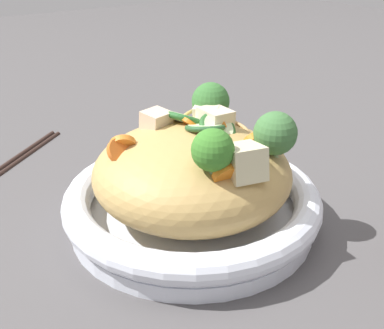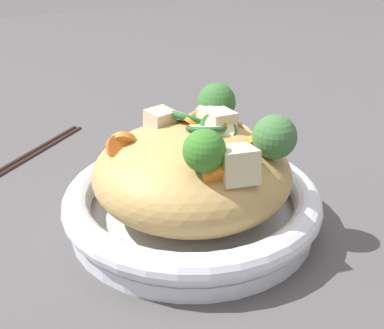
{
  "view_description": "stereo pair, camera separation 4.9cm",
  "coord_description": "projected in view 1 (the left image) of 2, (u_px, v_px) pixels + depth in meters",
  "views": [
    {
      "loc": [
        -0.25,
        -0.36,
        0.29
      ],
      "look_at": [
        0.0,
        0.0,
        0.07
      ],
      "focal_mm": 45.12,
      "sensor_mm": 36.0,
      "label": 1
    },
    {
      "loc": [
        -0.21,
        -0.39,
        0.29
      ],
      "look_at": [
        0.0,
        0.0,
        0.07
      ],
      "focal_mm": 45.12,
      "sensor_mm": 36.0,
      "label": 2
    }
  ],
  "objects": [
    {
      "name": "chicken_chunks",
      "position": [
        213.0,
        134.0,
        0.48
      ],
      "size": [
        0.09,
        0.16,
        0.04
      ],
      "color": "beige",
      "rests_on": "serving_bowl"
    },
    {
      "name": "serving_bowl",
      "position": [
        192.0,
        204.0,
        0.51
      ],
      "size": [
        0.27,
        0.27,
        0.05
      ],
      "color": "white",
      "rests_on": "ground_plane"
    },
    {
      "name": "zucchini_slices",
      "position": [
        199.0,
        124.0,
        0.5
      ],
      "size": [
        0.06,
        0.09,
        0.03
      ],
      "color": "beige",
      "rests_on": "serving_bowl"
    },
    {
      "name": "ground_plane",
      "position": [
        192.0,
        222.0,
        0.52
      ],
      "size": [
        3.0,
        3.0,
        0.0
      ],
      "primitive_type": "plane",
      "color": "#4B4849"
    },
    {
      "name": "noodle_heap",
      "position": [
        192.0,
        172.0,
        0.5
      ],
      "size": [
        0.2,
        0.2,
        0.1
      ],
      "color": "tan",
      "rests_on": "serving_bowl"
    },
    {
      "name": "chopsticks_pair",
      "position": [
        16.0,
        158.0,
        0.66
      ],
      "size": [
        0.17,
        0.14,
        0.01
      ],
      "color": "black",
      "rests_on": "ground_plane"
    },
    {
      "name": "carrot_coins",
      "position": [
        182.0,
        147.0,
        0.46
      ],
      "size": [
        0.14,
        0.13,
        0.03
      ],
      "color": "orange",
      "rests_on": "serving_bowl"
    },
    {
      "name": "broccoli_florets",
      "position": [
        235.0,
        127.0,
        0.47
      ],
      "size": [
        0.13,
        0.15,
        0.06
      ],
      "color": "#94B575",
      "rests_on": "serving_bowl"
    }
  ]
}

